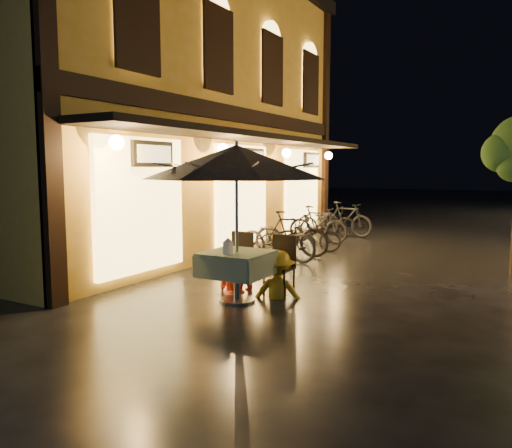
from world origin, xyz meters
The scene contains 15 objects.
ground centered at (0.00, 0.00, 0.00)m, with size 90.00×90.00×0.00m, color black.
west_building centered at (-5.72, 4.00, 3.71)m, with size 5.90×11.40×7.40m.
cafe_table centered at (-1.26, 0.21, 0.59)m, with size 0.99×0.99×0.78m.
patio_umbrella centered at (-1.26, 0.21, 2.15)m, with size 2.85×2.85×2.46m.
cafe_chair_left centered at (-1.66, 0.95, 0.54)m, with size 0.42×0.42×0.97m.
cafe_chair_right centered at (-0.86, 0.95, 0.54)m, with size 0.42×0.42×0.97m.
table_lantern centered at (-1.26, -0.04, 0.92)m, with size 0.16×0.16×0.25m.
person_orange centered at (-1.62, 0.76, 0.72)m, with size 0.70×0.55×1.45m, color #ED4524.
person_yellow centered at (-0.83, 0.76, 0.73)m, with size 0.94×0.54×1.46m, color yellow.
bicycle_0 centered at (-2.29, 3.60, 0.50)m, with size 0.67×1.91×1.01m, color black.
bicycle_1 centered at (-2.24, 4.22, 0.54)m, with size 0.51×1.79×1.07m, color black.
bicycle_2 centered at (-2.15, 5.05, 0.41)m, with size 0.55×1.58×0.83m, color black.
bicycle_3 centered at (-2.53, 6.55, 0.51)m, with size 0.48×1.70×1.02m, color black.
bicycle_4 centered at (-2.81, 7.94, 0.46)m, with size 0.60×1.73×0.91m, color black.
bicycle_5 centered at (-2.32, 8.22, 0.52)m, with size 0.49×1.74×1.05m, color black.
Camera 1 is at (2.70, -6.23, 2.05)m, focal length 35.00 mm.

